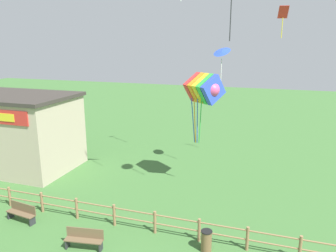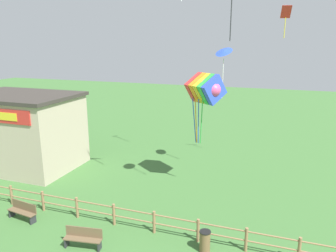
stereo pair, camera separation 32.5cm
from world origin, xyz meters
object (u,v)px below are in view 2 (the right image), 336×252
Objects in this scene: trash_bin at (205,241)px; kite_red_diamond at (286,16)px; park_bench_near_fence at (83,237)px; seaside_building at (22,130)px; park_bench_by_building at (23,210)px; kite_blue_delta at (224,53)px; kite_rainbow_parafoil at (205,89)px.

kite_red_diamond is at bearing 77.10° from trash_bin.
kite_red_diamond is at bearing 58.12° from park_bench_near_fence.
seaside_building reaches higher than park_bench_by_building.
kite_red_diamond is (7.61, 12.24, 10.00)m from park_bench_near_fence.
trash_bin is 11.76m from kite_blue_delta.
park_bench_by_building is 0.41× the size of kite_rainbow_parafoil.
kite_red_diamond is at bearing 28.64° from kite_blue_delta.
seaside_building is 15.20m from kite_blue_delta.
trash_bin is at bearing -102.90° from kite_red_diamond.
kite_blue_delta is 4.61m from kite_red_diamond.
park_bench_near_fence is at bearing -114.02° from kite_rainbow_parafoil.
kite_rainbow_parafoil is (3.52, 7.90, 5.74)m from park_bench_near_fence.
kite_rainbow_parafoil reaches higher than park_bench_by_building.
kite_red_diamond reaches higher than seaside_building.
trash_bin is at bearing -20.92° from seaside_building.
trash_bin is 0.23× the size of kite_rainbow_parafoil.
kite_blue_delta is at bearing 47.93° from park_bench_by_building.
kite_red_diamond reaches higher than kite_blue_delta.
seaside_building is at bearing -176.86° from kite_rainbow_parafoil.
park_bench_near_fence is (9.71, -7.18, -2.19)m from seaside_building.
park_bench_by_building is 19.17m from kite_red_diamond.
park_bench_by_building is (-4.29, 1.03, 0.00)m from park_bench_near_fence.
seaside_building is at bearing -167.18° from kite_blue_delta.
park_bench_by_building is 0.88× the size of kite_red_diamond.
park_bench_by_building is 14.70m from kite_blue_delta.
kite_rainbow_parafoil is 3.17m from kite_blue_delta.
kite_red_diamond is (11.90, 11.21, 10.00)m from park_bench_by_building.
kite_rainbow_parafoil is at bearing 104.28° from trash_bin.
seaside_building reaches higher than trash_bin.
seaside_building reaches higher than park_bench_near_fence.
trash_bin is 0.30× the size of kite_blue_delta.
kite_red_diamond is (2.46, 10.74, 10.01)m from trash_bin.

